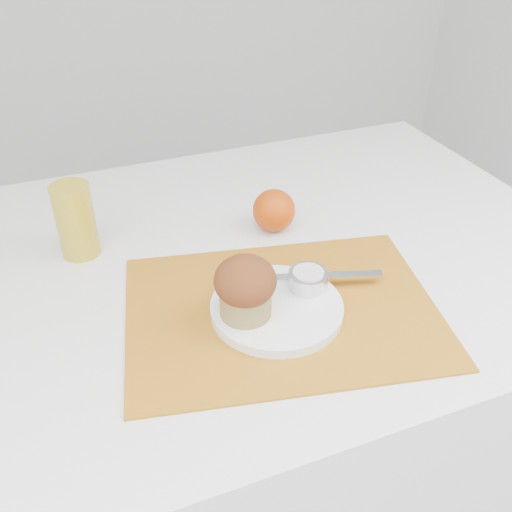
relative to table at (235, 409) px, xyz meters
name	(u,v)px	position (x,y,z in m)	size (l,w,h in m)	color
table	(235,409)	(0.00, 0.00, 0.00)	(1.20, 0.80, 0.75)	white
placemat	(282,310)	(0.02, -0.16, 0.38)	(0.44, 0.32, 0.00)	#B46E19
plate	(277,308)	(0.01, -0.16, 0.39)	(0.19, 0.19, 0.02)	white
ramekin	(308,280)	(0.07, -0.14, 0.41)	(0.06, 0.06, 0.03)	silver
cream	(308,273)	(0.07, -0.14, 0.42)	(0.05, 0.05, 0.01)	silver
raspberry_near	(267,274)	(0.02, -0.10, 0.40)	(0.02, 0.02, 0.02)	#5E0205
raspberry_far	(299,276)	(0.07, -0.12, 0.40)	(0.02, 0.02, 0.02)	#580210
butter_knife	(321,276)	(0.10, -0.13, 0.40)	(0.19, 0.01, 0.00)	silver
orange	(274,210)	(0.10, 0.05, 0.41)	(0.07, 0.07, 0.07)	#CB4607
juice_glass	(76,221)	(-0.23, 0.10, 0.44)	(0.06, 0.06, 0.12)	gold
muffin	(245,287)	(-0.04, -0.16, 0.44)	(0.09, 0.09, 0.09)	#9D854C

